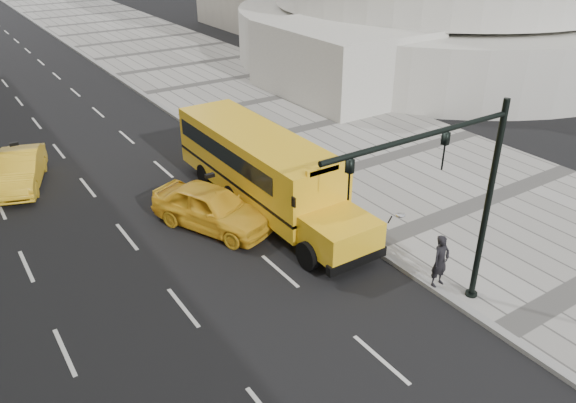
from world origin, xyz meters
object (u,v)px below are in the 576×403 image
school_bus (260,164)px  pedestrian (440,261)px  taxi_near (212,207)px  taxi_far (20,170)px  traffic_signal (458,192)px

school_bus → pedestrian: bearing=-78.5°
school_bus → pedestrian: (1.65, -8.09, -0.74)m
taxi_near → pedestrian: bearing=-85.0°
taxi_far → pedestrian: size_ratio=2.62×
taxi_near → taxi_far: 9.43m
taxi_near → taxi_far: (-5.28, 7.81, -0.07)m
pedestrian → traffic_signal: bearing=-136.0°
taxi_near → pedestrian: size_ratio=2.77×
taxi_far → pedestrian: pedestrian is taller
taxi_near → taxi_far: bearing=100.0°
taxi_far → traffic_signal: size_ratio=0.72×
taxi_far → traffic_signal: 18.63m
school_bus → taxi_far: (-7.78, 7.19, -1.00)m
taxi_far → pedestrian: (9.43, -15.28, 0.27)m
taxi_near → traffic_signal: size_ratio=0.76×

